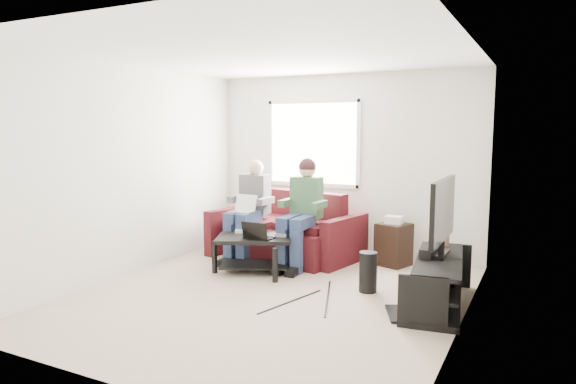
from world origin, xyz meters
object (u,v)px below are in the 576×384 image
at_px(sofa, 287,234).
at_px(tv_stand, 438,284).
at_px(coffee_table, 254,246).
at_px(end_table, 394,243).
at_px(tv, 443,212).
at_px(subwoofer, 368,272).

height_order(sofa, tv_stand, sofa).
bearing_deg(sofa, coffee_table, -90.05).
height_order(tv_stand, end_table, end_table).
height_order(sofa, tv, tv).
relative_size(coffee_table, tv_stand, 0.69).
height_order(tv, subwoofer, tv).
xyz_separation_m(tv_stand, subwoofer, (-0.79, 0.09, 0.00)).
xyz_separation_m(tv_stand, end_table, (-0.84, 1.33, 0.07)).
distance_m(sofa, tv, 2.59).
height_order(sofa, coffee_table, sofa).
relative_size(sofa, subwoofer, 4.74).
bearing_deg(tv, subwoofer, -179.54).
xyz_separation_m(tv_stand, tv, (-0.00, 0.10, 0.74)).
bearing_deg(end_table, sofa, -170.53).
height_order(coffee_table, tv_stand, tv_stand).
bearing_deg(tv_stand, subwoofer, 173.21).
bearing_deg(sofa, tv, -23.10).
xyz_separation_m(sofa, coffee_table, (-0.00, -0.90, 0.01)).
bearing_deg(sofa, end_table, 9.47).
bearing_deg(coffee_table, subwoofer, -3.48).
relative_size(sofa, coffee_table, 1.98).
relative_size(coffee_table, subwoofer, 2.39).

